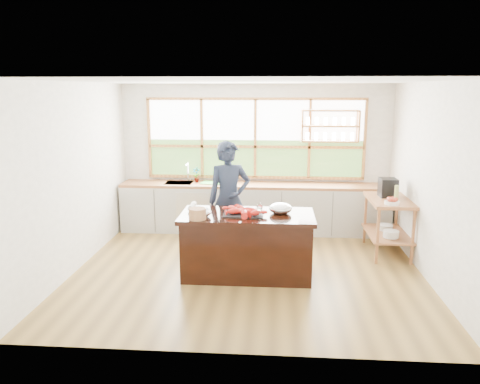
# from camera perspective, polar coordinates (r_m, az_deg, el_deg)

# --- Properties ---
(ground_plane) EXTENTS (5.00, 5.00, 0.00)m
(ground_plane) POSITION_cam_1_polar(r_m,az_deg,el_deg) (6.97, 0.97, -9.44)
(ground_plane) COLOR olive
(room_shell) EXTENTS (5.02, 4.52, 2.71)m
(room_shell) POSITION_cam_1_polar(r_m,az_deg,el_deg) (7.03, 1.46, 5.53)
(room_shell) COLOR white
(room_shell) RESTS_ON ground_plane
(back_counter) EXTENTS (4.90, 0.63, 0.90)m
(back_counter) POSITION_cam_1_polar(r_m,az_deg,el_deg) (8.67, 1.61, -1.88)
(back_counter) COLOR #B8B7AE
(back_counter) RESTS_ON ground_plane
(right_shelf_unit) EXTENTS (0.62, 1.10, 0.90)m
(right_shelf_unit) POSITION_cam_1_polar(r_m,az_deg,el_deg) (7.82, 17.63, -2.92)
(right_shelf_unit) COLOR brown
(right_shelf_unit) RESTS_ON ground_plane
(island) EXTENTS (1.85, 0.90, 0.90)m
(island) POSITION_cam_1_polar(r_m,az_deg,el_deg) (6.62, 0.88, -6.44)
(island) COLOR black
(island) RESTS_ON ground_plane
(cook) EXTENTS (0.77, 0.63, 1.83)m
(cook) POSITION_cam_1_polar(r_m,az_deg,el_deg) (7.24, -1.34, -0.99)
(cook) COLOR #1B2336
(cook) RESTS_ON ground_plane
(potted_plant) EXTENTS (0.17, 0.13, 0.29)m
(potted_plant) POSITION_cam_1_polar(r_m,az_deg,el_deg) (8.72, -5.34, 2.10)
(potted_plant) COLOR slate
(potted_plant) RESTS_ON back_counter
(cutting_board) EXTENTS (0.44, 0.36, 0.01)m
(cutting_board) POSITION_cam_1_polar(r_m,az_deg,el_deg) (8.64, -3.37, 1.13)
(cutting_board) COLOR green
(cutting_board) RESTS_ON back_counter
(espresso_machine) EXTENTS (0.27, 0.29, 0.30)m
(espresso_machine) POSITION_cam_1_polar(r_m,az_deg,el_deg) (7.87, 17.58, 0.52)
(espresso_machine) COLOR black
(espresso_machine) RESTS_ON right_shelf_unit
(wine_bottle) EXTENTS (0.08, 0.08, 0.26)m
(wine_bottle) POSITION_cam_1_polar(r_m,az_deg,el_deg) (7.56, 18.53, -0.18)
(wine_bottle) COLOR #9AA553
(wine_bottle) RESTS_ON right_shelf_unit
(fruit_bowl) EXTENTS (0.22, 0.22, 0.11)m
(fruit_bowl) POSITION_cam_1_polar(r_m,az_deg,el_deg) (7.39, 18.05, -1.10)
(fruit_bowl) COLOR silver
(fruit_bowl) RESTS_ON right_shelf_unit
(slate_board) EXTENTS (0.55, 0.40, 0.02)m
(slate_board) POSITION_cam_1_polar(r_m,az_deg,el_deg) (6.46, 0.43, -2.70)
(slate_board) COLOR black
(slate_board) RESTS_ON island
(lobster_pile) EXTENTS (0.55, 0.48, 0.08)m
(lobster_pile) POSITION_cam_1_polar(r_m,az_deg,el_deg) (6.44, 0.35, -2.31)
(lobster_pile) COLOR red
(lobster_pile) RESTS_ON slate_board
(mixing_bowl_left) EXTENTS (0.29, 0.29, 0.14)m
(mixing_bowl_left) POSITION_cam_1_polar(r_m,az_deg,el_deg) (6.37, -4.81, -2.49)
(mixing_bowl_left) COLOR silver
(mixing_bowl_left) RESTS_ON island
(mixing_bowl_right) EXTENTS (0.32, 0.32, 0.16)m
(mixing_bowl_right) POSITION_cam_1_polar(r_m,az_deg,el_deg) (6.54, 4.96, -2.01)
(mixing_bowl_right) COLOR silver
(mixing_bowl_right) RESTS_ON island
(wine_glass) EXTENTS (0.08, 0.08, 0.22)m
(wine_glass) POSITION_cam_1_polar(r_m,az_deg,el_deg) (6.17, 2.41, -1.97)
(wine_glass) COLOR white
(wine_glass) RESTS_ON island
(wicker_basket) EXTENTS (0.23, 0.23, 0.15)m
(wicker_basket) POSITION_cam_1_polar(r_m,az_deg,el_deg) (6.24, -5.21, -2.66)
(wicker_basket) COLOR #B27C48
(wicker_basket) RESTS_ON island
(parchment_roll) EXTENTS (0.08, 0.30, 0.08)m
(parchment_roll) POSITION_cam_1_polar(r_m,az_deg,el_deg) (6.80, -5.83, -1.72)
(parchment_roll) COLOR silver
(parchment_roll) RESTS_ON island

